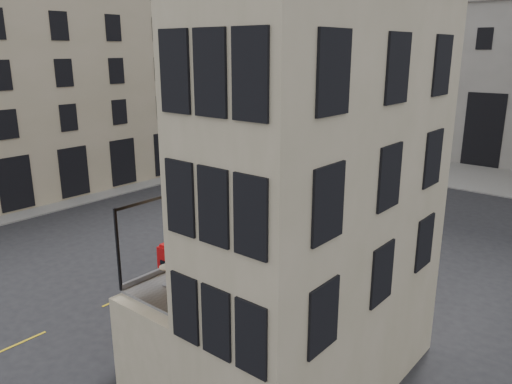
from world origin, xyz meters
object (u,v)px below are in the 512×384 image
Objects in this scene: bus_near at (260,253)px; cafe_table_far at (274,224)px; car_a at (306,183)px; street_lamp_a at (185,158)px; car_b at (357,197)px; pedestrian_a at (230,159)px; street_lamp_b at (367,147)px; bicycle at (329,203)px; pedestrian_b at (366,163)px; pedestrian_c at (405,170)px; pedestrian_d at (430,172)px; pedestrian_e at (183,168)px; traffic_light_near at (281,203)px; cafe_table_near at (167,273)px; cafe_chair_d at (314,231)px; cafe_chair_a at (194,297)px; cafe_chair_b at (273,259)px; cafe_chair_c at (289,246)px; traffic_light_far at (266,145)px; car_c at (248,159)px; bus_far at (334,152)px; cafe_table_mid at (241,241)px; cyclist at (300,200)px.

cafe_table_far is (2.38, -1.96, 2.60)m from bus_near.
bus_near is at bearing -57.25° from car_a.
car_b is at bearing 13.19° from street_lamp_a.
street_lamp_b is at bearing 25.07° from pedestrian_a.
pedestrian_b reaches higher than bicycle.
street_lamp_a is 2.82× the size of pedestrian_c.
pedestrian_d is (7.01, 11.55, -0.04)m from car_a.
pedestrian_a is at bearing 145.37° from pedestrian_b.
pedestrian_e is 30.56m from cafe_table_far.
cafe_table_far is at bearing -168.92° from bicycle.
pedestrian_b is (-8.96, 28.69, -1.66)m from bus_near.
bicycle is (-0.77, 7.58, -1.99)m from traffic_light_near.
cafe_table_near is at bearing 61.39° from pedestrian_e.
pedestrian_e is at bearing 78.63° from pedestrian_d.
pedestrian_a reaches higher than pedestrian_d.
street_lamp_b is at bearing 113.42° from cafe_chair_d.
street_lamp_b is 3.47× the size of pedestrian_e.
cafe_chair_a reaches higher than car_b.
pedestrian_a is 36.52m from cafe_chair_b.
cafe_chair_c is at bearing -86.58° from cafe_chair_d.
cafe_chair_b reaches higher than pedestrian_e.
street_lamp_b is 2.93× the size of pedestrian_a.
car_a is 5.32m from bicycle.
traffic_light_far is 0.79× the size of car_c.
cafe_table_far is at bearing 104.86° from cafe_chair_a.
bus_far is 33.84m from cafe_table_mid.
bus_near is (9.50, -29.78, 0.15)m from street_lamp_b.
car_b is 2.07× the size of pedestrian_c.
cafe_table_near is at bearing 85.03° from pedestrian_c.
pedestrian_c is at bearing -0.86° from cyclist.
cafe_table_mid is 1.68m from cafe_chair_b.
traffic_light_far is 0.39× the size of bus_far.
car_b is 10.51m from pedestrian_c.
cafe_table_near is 0.81× the size of cafe_table_far.
pedestrian_c is at bearing 66.95° from car_a.
car_b is at bearing 104.00° from cafe_table_near.
pedestrian_a is at bearing -144.98° from street_lamp_b.
bus_far is 2.50× the size of car_b.
cafe_chair_a reaches higher than traffic_light_far.
cafe_chair_a is (22.56, -32.05, 2.40)m from traffic_light_far.
pedestrian_b is (9.54, 4.91, -1.53)m from traffic_light_far.
cafe_chair_d is (8.18, -29.01, 3.93)m from pedestrian_c.
traffic_light_far is 0.80× the size of car_a.
pedestrian_c is 2.50× the size of cafe_chair_a.
street_lamp_a reaches higher than cafe_table_near.
street_lamp_a is 2.92× the size of cyclist.
cafe_table_far is at bearing -134.63° from pedestrian_b.
cafe_chair_b is (13.11, -32.99, 3.94)m from pedestrian_b.
car_b is at bearing 107.24° from cafe_chair_a.
car_b is (5.52, -12.13, -1.75)m from street_lamp_b.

